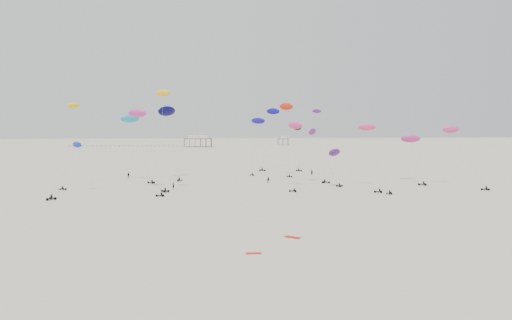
{
  "coord_description": "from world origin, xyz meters",
  "views": [
    {
      "loc": [
        -14.29,
        -23.21,
        14.29
      ],
      "look_at": [
        0.0,
        88.0,
        7.0
      ],
      "focal_mm": 35.0,
      "sensor_mm": 36.0,
      "label": 1
    }
  ],
  "objects": [
    {
      "name": "rig_4",
      "position": [
        12.79,
        147.03,
        15.95
      ],
      "size": [
        8.92,
        13.41,
        22.01
      ],
      "rotation": [
        0.0,
        0.0,
        3.87
      ],
      "color": "black",
      "rests_on": "ground"
    },
    {
      "name": "rig_8",
      "position": [
        -25.34,
        92.28,
        14.12
      ],
      "size": [
        10.06,
        8.59,
        19.01
      ],
      "rotation": [
        0.0,
        0.0,
        0.81
      ],
      "color": "black",
      "rests_on": "ground"
    },
    {
      "name": "pier_fence",
      "position": [
        -62.0,
        350.0,
        0.77
      ],
      "size": [
        80.2,
        0.2,
        1.5
      ],
      "color": "black",
      "rests_on": "ground"
    },
    {
      "name": "spectator_2",
      "position": [
        -32.23,
        120.36,
        0.0
      ],
      "size": [
        1.32,
        0.99,
        1.99
      ],
      "primitive_type": "imported",
      "rotation": [
        0.0,
        0.0,
        5.94
      ],
      "color": "black",
      "rests_on": "ground"
    },
    {
      "name": "rig_1",
      "position": [
        27.52,
        89.49,
        11.51
      ],
      "size": [
        4.46,
        16.3,
        19.08
      ],
      "rotation": [
        0.0,
        0.0,
        5.64
      ],
      "color": "black",
      "rests_on": "ground"
    },
    {
      "name": "rig_5",
      "position": [
        17.48,
        100.5,
        10.61
      ],
      "size": [
        7.53,
        12.62,
        15.85
      ],
      "rotation": [
        0.0,
        0.0,
        5.26
      ],
      "color": "black",
      "rests_on": "ground"
    },
    {
      "name": "rig_14",
      "position": [
        -20.85,
        116.43,
        17.25
      ],
      "size": [
        7.44,
        10.76,
        20.53
      ],
      "rotation": [
        0.0,
        0.0,
        0.21
      ],
      "color": "black",
      "rests_on": "ground"
    },
    {
      "name": "ground_plane",
      "position": [
        0.0,
        200.0,
        0.0
      ],
      "size": [
        900.0,
        900.0,
        0.0
      ],
      "primitive_type": "plane",
      "color": "beige"
    },
    {
      "name": "rig_9",
      "position": [
        20.8,
        90.13,
        6.84
      ],
      "size": [
        10.21,
        14.21,
        14.82
      ],
      "rotation": [
        0.0,
        0.0,
        1.23
      ],
      "color": "black",
      "rests_on": "ground"
    },
    {
      "name": "spectator_1",
      "position": [
        5.25,
        103.69,
        0.0
      ],
      "size": [
        0.93,
        0.56,
        1.88
      ],
      "primitive_type": "imported",
      "rotation": [
        0.0,
        0.0,
        6.31
      ],
      "color": "black",
      "rests_on": "ground"
    },
    {
      "name": "rig_2",
      "position": [
        9.55,
        91.04,
        12.17
      ],
      "size": [
        4.75,
        10.36,
        16.29
      ],
      "rotation": [
        0.0,
        0.0,
        1.37
      ],
      "color": "black",
      "rests_on": "ground"
    },
    {
      "name": "pavilion_small",
      "position": [
        60.0,
        380.0,
        3.49
      ],
      "size": [
        9.0,
        7.0,
        8.0
      ],
      "color": "brown",
      "rests_on": "ground"
    },
    {
      "name": "rig_7",
      "position": [
        -43.07,
        100.03,
        13.35
      ],
      "size": [
        3.8,
        9.66,
        20.5
      ],
      "rotation": [
        0.0,
        0.0,
        4.2
      ],
      "color": "black",
      "rests_on": "ground"
    },
    {
      "name": "spectator_0",
      "position": [
        -18.68,
        93.32,
        0.0
      ],
      "size": [
        0.82,
        0.84,
        1.91
      ],
      "primitive_type": "imported",
      "rotation": [
        0.0,
        0.0,
        2.29
      ],
      "color": "black",
      "rests_on": "ground"
    },
    {
      "name": "grounded_kite_a",
      "position": [
        -1.41,
        39.68,
        0.0
      ],
      "size": [
        2.21,
        2.17,
        0.08
      ],
      "primitive_type": "cube",
      "rotation": [
        0.0,
        0.0,
        -0.77
      ],
      "color": "red",
      "rests_on": "ground"
    },
    {
      "name": "spectator_3",
      "position": [
        21.52,
        123.21,
        0.0
      ],
      "size": [
        0.87,
        0.76,
        2.01
      ],
      "primitive_type": "imported",
      "rotation": [
        0.0,
        0.0,
        2.71
      ],
      "color": "black",
      "rests_on": "ground"
    },
    {
      "name": "rig_16",
      "position": [
        43.23,
        101.32,
        9.36
      ],
      "size": [
        5.49,
        12.56,
        14.03
      ],
      "rotation": [
        0.0,
        0.0,
        1.29
      ],
      "color": "black",
      "rests_on": "ground"
    },
    {
      "name": "rig_3",
      "position": [
        -40.93,
        84.43,
        5.11
      ],
      "size": [
        5.11,
        15.06,
        15.65
      ],
      "rotation": [
        0.0,
        0.0,
        2.66
      ],
      "color": "black",
      "rests_on": "ground"
    },
    {
      "name": "pavilion_main",
      "position": [
        -10.0,
        350.0,
        4.22
      ],
      "size": [
        21.0,
        13.0,
        9.8
      ],
      "color": "brown",
      "rests_on": "ground"
    },
    {
      "name": "rig_15",
      "position": [
        5.92,
        130.99,
        14.05
      ],
      "size": [
        6.29,
        12.02,
        18.31
      ],
      "rotation": [
        0.0,
        0.0,
        5.83
      ],
      "color": "black",
      "rests_on": "ground"
    },
    {
      "name": "rig_10",
      "position": [
        49.84,
        90.29,
        10.65
      ],
      "size": [
        6.11,
        12.1,
        16.55
      ],
      "rotation": [
        0.0,
        0.0,
        1.46
      ],
      "color": "black",
      "rests_on": "ground"
    },
    {
      "name": "rig_0",
      "position": [
        22.12,
        146.01,
        9.79
      ],
      "size": [
        5.44,
        16.58,
        18.94
      ],
      "rotation": [
        0.0,
        0.0,
        3.84
      ],
      "color": "black",
      "rests_on": "ground"
    },
    {
      "name": "rig_13",
      "position": [
        -29.81,
        112.28,
        14.38
      ],
      "size": [
        9.93,
        10.24,
        18.64
      ],
      "rotation": [
        0.0,
        0.0,
        1.31
      ],
      "color": "black",
      "rests_on": "ground"
    },
    {
      "name": "rig_6",
      "position": [
        12.93,
        119.09,
        17.89
      ],
      "size": [
        4.44,
        4.99,
        21.56
      ],
      "rotation": [
        0.0,
        0.0,
        3.72
      ],
      "color": "black",
      "rests_on": "ground"
    },
    {
      "name": "rig_11",
      "position": [
        20.33,
        107.75,
        8.94
      ],
      "size": [
        3.95,
        17.31,
        23.04
      ],
      "rotation": [
        0.0,
        0.0,
        4.13
      ],
      "color": "black",
      "rests_on": "ground"
    },
    {
      "name": "grounded_kite_b",
      "position": [
        -7.46,
        32.14,
        0.0
      ],
      "size": [
        1.83,
        0.79,
        0.07
      ],
      "primitive_type": "cube",
      "rotation": [
        0.0,
        0.0,
        -0.05
      ],
      "color": "red",
      "rests_on": "ground"
    },
    {
      "name": "rig_12",
      "position": [
        -20.68,
        86.59,
        15.55
      ],
      "size": [
        3.86,
        10.07,
        22.89
      ],
      "rotation": [
        0.0,
        0.0,
        1.57
      ],
      "color": "black",
      "rests_on": "ground"
    }
  ]
}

